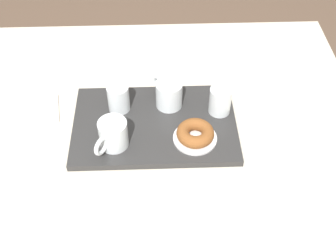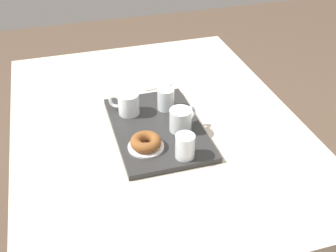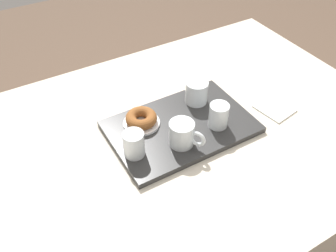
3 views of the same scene
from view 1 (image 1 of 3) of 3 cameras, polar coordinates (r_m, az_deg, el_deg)
name	(u,v)px [view 1 (image 1 of 3)]	position (r m, az deg, el deg)	size (l,w,h in m)	color
ground_plane	(146,247)	(1.88, -2.94, -15.45)	(6.00, 6.00, 0.00)	brown
dining_table	(138,144)	(1.35, -3.96, -2.30)	(1.37, 1.05, 0.73)	beige
serving_tray	(155,125)	(1.27, -1.74, 0.18)	(0.47, 0.31, 0.02)	#2D2D2D
tea_mug_left	(113,135)	(1.19, -7.21, -1.16)	(0.09, 0.11, 0.08)	white
tea_mug_right	(169,95)	(1.29, 0.08, 4.13)	(0.09, 0.11, 0.08)	white
water_glass_near	(220,101)	(1.28, 6.80, 3.20)	(0.06, 0.06, 0.08)	white
water_glass_far	(119,99)	(1.29, -6.47, 3.58)	(0.06, 0.06, 0.08)	white
donut_plate_left	(195,138)	(1.22, 3.54, -1.61)	(0.12, 0.12, 0.01)	white
sugar_donut_left	(195,133)	(1.20, 3.58, -0.93)	(0.10, 0.10, 0.04)	brown
paper_napkin	(41,110)	(1.38, -16.26, 1.97)	(0.11, 0.12, 0.01)	white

